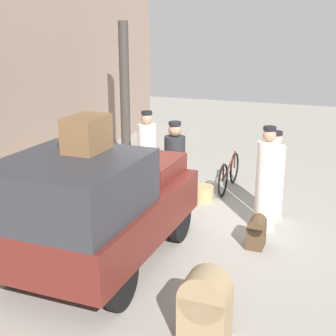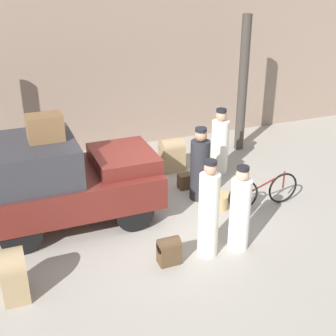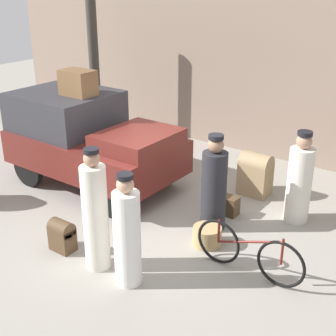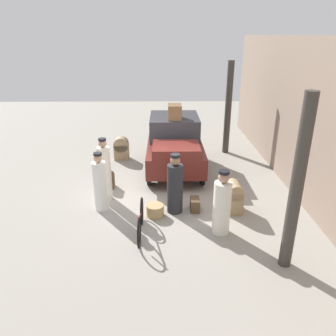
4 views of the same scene
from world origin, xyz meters
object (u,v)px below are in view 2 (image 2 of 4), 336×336
(trunk_wicker_pale, at_px, (169,250))
(trunk_on_truck_roof, at_px, (45,127))
(trunk_barrel_dark, at_px, (13,274))
(wicker_basket, at_px, (219,201))
(trunk_large_brown, at_px, (187,181))
(conductor_in_dark_uniform, at_px, (209,213))
(truck, at_px, (60,178))
(porter_standing_middle, at_px, (220,144))
(suitcase_black_upright, at_px, (172,154))
(porter_lifting_near_truck, at_px, (200,167))
(porter_with_bicycle, at_px, (240,212))
(bicycle, at_px, (263,191))

(trunk_wicker_pale, height_order, trunk_on_truck_roof, trunk_on_truck_roof)
(trunk_barrel_dark, height_order, trunk_wicker_pale, trunk_barrel_dark)
(wicker_basket, xyz_separation_m, trunk_large_brown, (-0.27, 1.09, 0.02))
(trunk_large_brown, bearing_deg, trunk_on_truck_roof, -171.46)
(conductor_in_dark_uniform, height_order, trunk_on_truck_roof, trunk_on_truck_roof)
(truck, relative_size, porter_standing_middle, 2.12)
(conductor_in_dark_uniform, xyz_separation_m, suitcase_black_upright, (0.75, 3.59, -0.41))
(truck, height_order, suitcase_black_upright, truck)
(wicker_basket, height_order, porter_lifting_near_truck, porter_lifting_near_truck)
(conductor_in_dark_uniform, relative_size, trunk_wicker_pale, 3.60)
(trunk_wicker_pale, bearing_deg, trunk_large_brown, 60.05)
(truck, bearing_deg, porter_with_bicycle, -36.44)
(porter_lifting_near_truck, bearing_deg, conductor_in_dark_uniform, -110.98)
(wicker_basket, bearing_deg, trunk_wicker_pale, -139.83)
(trunk_barrel_dark, bearing_deg, porter_with_bicycle, -1.23)
(truck, bearing_deg, trunk_large_brown, 9.01)
(wicker_basket, xyz_separation_m, trunk_wicker_pale, (-1.74, -1.47, 0.12))
(conductor_in_dark_uniform, relative_size, porter_lifting_near_truck, 1.12)
(trunk_large_brown, distance_m, trunk_barrel_dark, 4.78)
(suitcase_black_upright, bearing_deg, bicycle, -65.47)
(porter_with_bicycle, bearing_deg, porter_lifting_near_truck, 85.80)
(porter_lifting_near_truck, xyz_separation_m, trunk_wicker_pale, (-1.52, -2.01, -0.48))
(bicycle, distance_m, porter_with_bicycle, 1.75)
(truck, xyz_separation_m, trunk_wicker_pale, (1.48, -2.09, -0.72))
(porter_lifting_near_truck, xyz_separation_m, trunk_barrel_dark, (-4.12, -1.94, -0.31))
(wicker_basket, xyz_separation_m, porter_standing_middle, (0.83, 1.62, 0.59))
(truck, xyz_separation_m, porter_lifting_near_truck, (3.00, -0.08, -0.23))
(conductor_in_dark_uniform, xyz_separation_m, porter_standing_middle, (1.81, 3.08, -0.12))
(porter_with_bicycle, relative_size, suitcase_black_upright, 1.95)
(porter_with_bicycle, bearing_deg, trunk_wicker_pale, 179.33)
(wicker_basket, bearing_deg, porter_lifting_near_truck, 112.45)
(suitcase_black_upright, relative_size, trunk_barrel_dark, 0.97)
(conductor_in_dark_uniform, bearing_deg, bicycle, 31.14)
(conductor_in_dark_uniform, bearing_deg, trunk_on_truck_roof, 139.15)
(porter_lifting_near_truck, distance_m, trunk_barrel_dark, 4.56)
(porter_standing_middle, distance_m, suitcase_black_upright, 1.21)
(wicker_basket, bearing_deg, bicycle, -20.24)
(bicycle, relative_size, wicker_basket, 3.66)
(porter_with_bicycle, height_order, suitcase_black_upright, porter_with_bicycle)
(conductor_in_dark_uniform, distance_m, suitcase_black_upright, 3.69)
(porter_lifting_near_truck, xyz_separation_m, trunk_large_brown, (-0.05, 0.55, -0.58))
(porter_with_bicycle, height_order, trunk_large_brown, porter_with_bicycle)
(porter_with_bicycle, distance_m, trunk_on_truck_roof, 3.91)
(porter_standing_middle, height_order, trunk_wicker_pale, porter_standing_middle)
(wicker_basket, xyz_separation_m, trunk_barrel_dark, (-4.34, -1.40, 0.29))
(conductor_in_dark_uniform, distance_m, trunk_barrel_dark, 3.38)
(conductor_in_dark_uniform, bearing_deg, truck, 137.10)
(wicker_basket, xyz_separation_m, conductor_in_dark_uniform, (-0.99, -1.46, 0.71))
(porter_lifting_near_truck, xyz_separation_m, trunk_on_truck_roof, (-3.17, 0.08, 1.31))
(bicycle, bearing_deg, trunk_on_truck_roof, 167.52)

